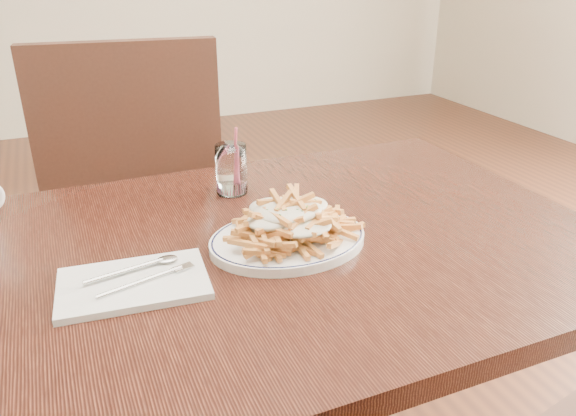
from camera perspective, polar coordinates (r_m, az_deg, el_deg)
name	(u,v)px	position (r m, az deg, el deg)	size (l,w,h in m)	color
table	(269,279)	(1.03, -1.99, -7.24)	(1.20, 0.80, 0.75)	black
chair_far	(136,192)	(1.69, -15.18, 1.62)	(0.52, 0.52, 1.02)	black
fries_plate	(288,240)	(0.97, 0.00, -3.24)	(0.33, 0.31, 0.02)	white
loaded_fries	(288,217)	(0.95, 0.00, -0.88)	(0.24, 0.19, 0.07)	#C4813C
napkin	(133,284)	(0.89, -15.42, -7.41)	(0.22, 0.14, 0.01)	silver
cutlery	(132,277)	(0.89, -15.55, -6.79)	(0.17, 0.10, 0.01)	silver
water_glass	(231,172)	(1.17, -5.77, 3.66)	(0.06, 0.06, 0.14)	white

